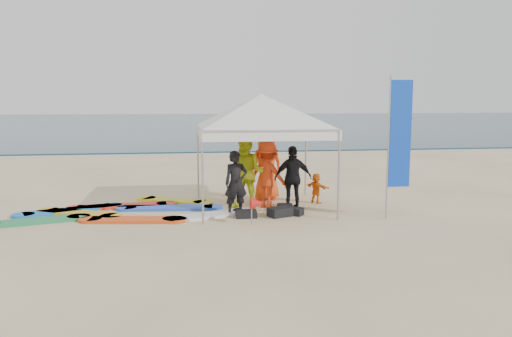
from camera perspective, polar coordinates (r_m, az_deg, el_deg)
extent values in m
plane|color=beige|center=(9.50, 1.45, -9.30)|extent=(120.00, 120.00, 0.00)
cube|color=#0C2633|center=(69.02, -7.13, 5.33)|extent=(160.00, 84.00, 0.08)
cube|color=silver|center=(27.33, -5.09, 1.82)|extent=(160.00, 1.20, 0.01)
imported|color=black|center=(12.18, -2.30, -1.68)|extent=(0.63, 0.47, 1.59)
imported|color=#CEDC1F|center=(12.84, -1.07, -0.47)|extent=(1.14, 1.05, 1.91)
imported|color=#F23E15|center=(13.05, 1.34, -0.78)|extent=(1.26, 1.19, 1.71)
imported|color=black|center=(12.80, 4.26, -1.10)|extent=(0.97, 0.41, 1.65)
imported|color=#E74714|center=(14.04, 1.18, 0.34)|extent=(1.08, 0.84, 1.96)
imported|color=orange|center=(13.80, 6.89, -2.24)|extent=(0.64, 0.77, 0.82)
cylinder|color=#A5A5A8|center=(14.40, -6.64, 0.78)|extent=(0.05, 0.05, 2.11)
cylinder|color=#A5A5A8|center=(14.83, 5.70, 0.99)|extent=(0.05, 0.05, 2.11)
cylinder|color=#A5A5A8|center=(11.25, -6.13, -1.14)|extent=(0.05, 0.05, 2.11)
cylinder|color=#A5A5A8|center=(11.81, 9.44, -0.78)|extent=(0.05, 0.05, 2.11)
cube|color=white|center=(11.32, 1.86, 3.73)|extent=(3.27, 0.02, 0.24)
cube|color=white|center=(14.45, -0.38, 4.58)|extent=(3.27, 0.02, 0.24)
cube|color=white|center=(12.73, -6.48, 4.12)|extent=(0.02, 3.27, 0.24)
cube|color=white|center=(13.22, 7.43, 4.24)|extent=(0.02, 3.27, 0.24)
pyramid|color=white|center=(12.86, 0.61, 8.51)|extent=(4.49, 4.49, 0.85)
cylinder|color=#A5A5A8|center=(12.06, 14.87, 2.23)|extent=(0.04, 0.04, 3.36)
cube|color=#0C3EC4|center=(12.15, 16.16, 3.81)|extent=(0.53, 0.03, 2.50)
cylinder|color=#A5A5A8|center=(11.28, -0.50, -4.98)|extent=(0.02, 0.02, 0.60)
cone|color=red|center=(11.26, 0.10, -3.98)|extent=(0.28, 0.28, 0.28)
cube|color=black|center=(12.17, 2.77, -4.98)|extent=(0.66, 0.55, 0.22)
cube|color=black|center=(12.35, 4.29, -4.90)|extent=(0.55, 0.51, 0.18)
cube|color=black|center=(12.08, -1.14, -5.20)|extent=(0.51, 0.42, 0.16)
cube|color=black|center=(12.71, 3.31, -4.48)|extent=(0.37, 0.27, 0.20)
cube|color=#D54411|center=(12.02, -13.90, -5.72)|extent=(2.05, 0.83, 0.07)
cube|color=silver|center=(12.19, -5.30, -5.34)|extent=(1.91, 1.15, 0.07)
cube|color=blue|center=(13.15, -9.87, -4.46)|extent=(2.26, 0.74, 0.07)
cube|color=#227C48|center=(12.63, -23.98, -5.52)|extent=(2.01, 1.04, 0.07)
cube|color=blue|center=(13.52, -20.57, -4.51)|extent=(2.18, 1.34, 0.07)
cube|color=gold|center=(14.08, -9.34, -3.65)|extent=(1.82, 1.31, 0.07)
cube|color=red|center=(13.64, -15.02, -4.17)|extent=(2.32, 0.74, 0.07)
cube|color=gold|center=(13.07, -19.60, -4.87)|extent=(1.94, 1.39, 0.07)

